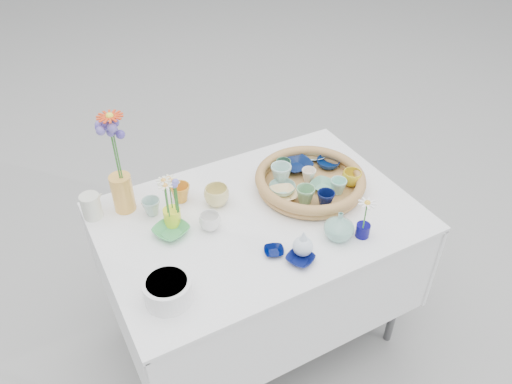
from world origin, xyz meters
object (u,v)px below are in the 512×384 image
display_table (258,331)px  wicker_tray (310,181)px  tall_vase_yellow (123,193)px  bud_vase_seafoam (339,226)px

display_table → wicker_tray: 0.85m
display_table → tall_vase_yellow: tall_vase_yellow is taller
bud_vase_seafoam → tall_vase_yellow: 0.87m
display_table → bud_vase_seafoam: bearing=-51.6°
tall_vase_yellow → bud_vase_seafoam: bearing=-39.8°
display_table → wicker_tray: size_ratio=2.66×
display_table → bud_vase_seafoam: size_ratio=10.53×
display_table → bud_vase_seafoam: 0.89m
display_table → bud_vase_seafoam: (0.21, -0.26, 0.82)m
display_table → wicker_tray: (0.28, 0.05, 0.80)m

